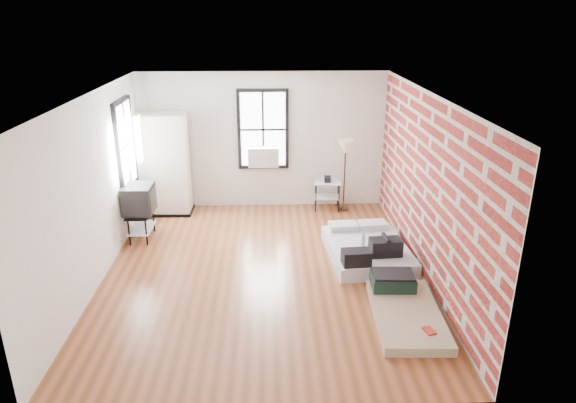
{
  "coord_description": "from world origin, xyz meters",
  "views": [
    {
      "loc": [
        0.11,
        -7.29,
        3.95
      ],
      "look_at": [
        0.4,
        0.3,
        1.08
      ],
      "focal_mm": 32.0,
      "sensor_mm": 36.0,
      "label": 1
    }
  ],
  "objects_px": {
    "mattress_main": "(367,249)",
    "tv_stand": "(139,201)",
    "floor_lamp": "(346,151)",
    "wardrobe": "(164,165)",
    "side_table": "(327,187)",
    "mattress_bare": "(403,306)"
  },
  "relations": [
    {
      "from": "mattress_bare",
      "to": "tv_stand",
      "type": "xyz_separation_m",
      "value": [
        -4.15,
        2.63,
        0.62
      ]
    },
    {
      "from": "mattress_bare",
      "to": "wardrobe",
      "type": "bearing_deg",
      "value": 137.89
    },
    {
      "from": "wardrobe",
      "to": "side_table",
      "type": "distance_m",
      "value": 3.36
    },
    {
      "from": "mattress_main",
      "to": "wardrobe",
      "type": "height_order",
      "value": "wardrobe"
    },
    {
      "from": "wardrobe",
      "to": "mattress_main",
      "type": "bearing_deg",
      "value": -29.26
    },
    {
      "from": "wardrobe",
      "to": "floor_lamp",
      "type": "height_order",
      "value": "wardrobe"
    },
    {
      "from": "side_table",
      "to": "tv_stand",
      "type": "xyz_separation_m",
      "value": [
        -3.53,
        -1.35,
        0.25
      ]
    },
    {
      "from": "mattress_main",
      "to": "floor_lamp",
      "type": "distance_m",
      "value": 2.46
    },
    {
      "from": "mattress_main",
      "to": "floor_lamp",
      "type": "bearing_deg",
      "value": 88.17
    },
    {
      "from": "mattress_main",
      "to": "floor_lamp",
      "type": "relative_size",
      "value": 1.22
    },
    {
      "from": "mattress_bare",
      "to": "mattress_main",
      "type": "bearing_deg",
      "value": 98.96
    },
    {
      "from": "floor_lamp",
      "to": "mattress_bare",
      "type": "bearing_deg",
      "value": -85.83
    },
    {
      "from": "mattress_bare",
      "to": "floor_lamp",
      "type": "xyz_separation_m",
      "value": [
        -0.28,
        3.9,
        1.15
      ]
    },
    {
      "from": "mattress_main",
      "to": "tv_stand",
      "type": "height_order",
      "value": "tv_stand"
    },
    {
      "from": "side_table",
      "to": "floor_lamp",
      "type": "relative_size",
      "value": 0.48
    },
    {
      "from": "floor_lamp",
      "to": "tv_stand",
      "type": "relative_size",
      "value": 1.46
    },
    {
      "from": "mattress_main",
      "to": "wardrobe",
      "type": "distance_m",
      "value": 4.43
    },
    {
      "from": "tv_stand",
      "to": "mattress_main",
      "type": "bearing_deg",
      "value": -12.56
    },
    {
      "from": "side_table",
      "to": "mattress_bare",
      "type": "bearing_deg",
      "value": -81.09
    },
    {
      "from": "side_table",
      "to": "mattress_main",
      "type": "bearing_deg",
      "value": -79.17
    },
    {
      "from": "wardrobe",
      "to": "side_table",
      "type": "height_order",
      "value": "wardrobe"
    },
    {
      "from": "mattress_main",
      "to": "floor_lamp",
      "type": "height_order",
      "value": "floor_lamp"
    }
  ]
}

